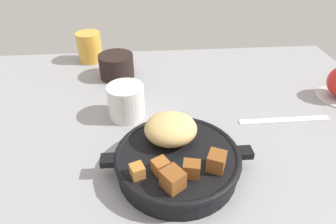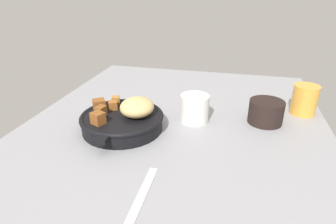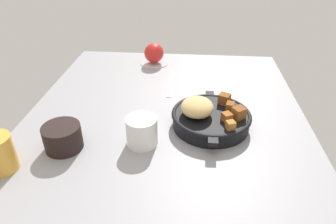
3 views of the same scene
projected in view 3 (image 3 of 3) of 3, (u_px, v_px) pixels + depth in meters
ground_plane at (163, 130)px, 82.00cm from camera, size 107.09×79.28×2.40cm
cast_iron_skillet at (210, 117)px, 80.05cm from camera, size 25.43×21.16×8.53cm
saucer_plate at (154, 63)px, 117.82cm from camera, size 10.48×10.48×0.60cm
red_apple at (154, 53)px, 115.67cm from camera, size 7.50×7.50×7.50cm
butter_knife at (172, 83)px, 103.21cm from camera, size 19.86×1.76×0.36cm
coffee_mug_dark at (63, 137)px, 72.16cm from camera, size 9.09×9.09×6.18cm
ceramic_mug_white at (142, 131)px, 73.31cm from camera, size 7.71×7.71×7.32cm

